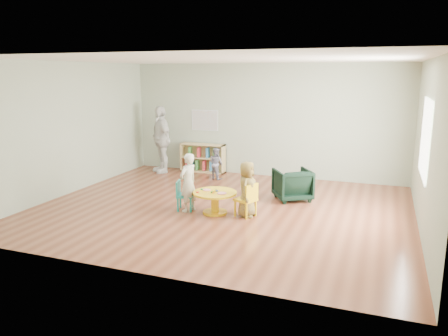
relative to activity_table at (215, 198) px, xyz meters
name	(u,v)px	position (x,y,z in m)	size (l,w,h in m)	color
room	(223,110)	(0.03, 0.32, 1.61)	(7.10, 7.00, 2.80)	brown
activity_table	(215,198)	(0.00, 0.00, 0.00)	(0.82, 0.82, 0.45)	yellow
kid_chair_left	(183,194)	(-0.64, -0.03, 0.02)	(0.37, 0.37, 0.57)	teal
kid_chair_right	(247,199)	(0.63, 0.01, 0.05)	(0.43, 0.43, 0.62)	yellow
bookshelf	(203,158)	(-1.59, 3.18, 0.08)	(1.20, 0.30, 0.75)	tan
alphabet_poster	(205,120)	(-1.58, 3.31, 1.07)	(0.74, 0.01, 0.54)	white
armchair	(292,184)	(1.17, 1.38, 0.04)	(0.69, 0.71, 0.64)	black
child_left	(188,183)	(-0.52, -0.05, 0.27)	(0.40, 0.27, 1.11)	silver
child_right	(247,189)	(0.61, 0.04, 0.22)	(0.50, 0.32, 1.02)	gold
toddler	(216,163)	(-0.96, 2.52, 0.11)	(0.38, 0.30, 0.78)	#1B1A42
adult_caretaker	(161,139)	(-2.59, 2.76, 0.59)	(1.02, 0.42, 1.74)	white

